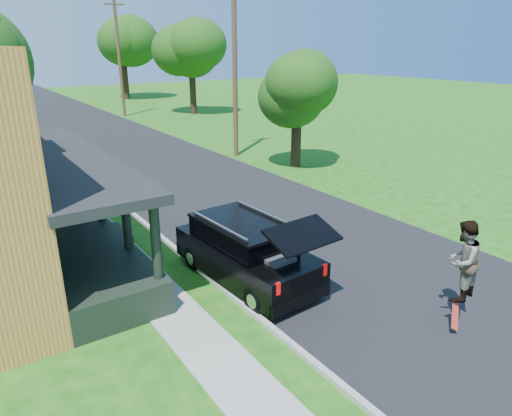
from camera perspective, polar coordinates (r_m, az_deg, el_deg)
ground at (r=13.86m, az=13.55°, el=-7.56°), size 140.00×140.00×0.00m
street at (r=30.26m, az=-15.47°, el=7.15°), size 8.00×120.00×0.02m
curb at (r=29.26m, az=-22.98°, el=5.88°), size 0.15×120.00×0.12m
sidewalk at (r=29.02m, az=-25.95°, el=5.34°), size 1.30×120.00×0.03m
black_suv at (r=12.60m, az=-1.22°, el=-5.39°), size 2.17×5.04×2.30m
skateboarder at (r=11.42m, az=24.40°, el=-6.03°), size 1.06×0.89×1.93m
skateboard at (r=11.68m, az=23.62°, el=-12.19°), size 0.61×0.42×0.59m
tree_right_near at (r=24.27m, az=5.13°, el=15.35°), size 4.48×4.37×6.64m
tree_right_mid at (r=44.61m, az=-8.23°, el=19.50°), size 6.05×5.75×9.09m
tree_right_far at (r=58.84m, az=-16.46°, el=19.24°), size 7.98×7.68×9.88m
utility_pole_near at (r=26.71m, az=-2.67°, el=17.45°), size 1.75×0.29×10.03m
utility_pole_far at (r=44.38m, az=-16.74°, el=17.65°), size 1.69×0.33×10.13m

